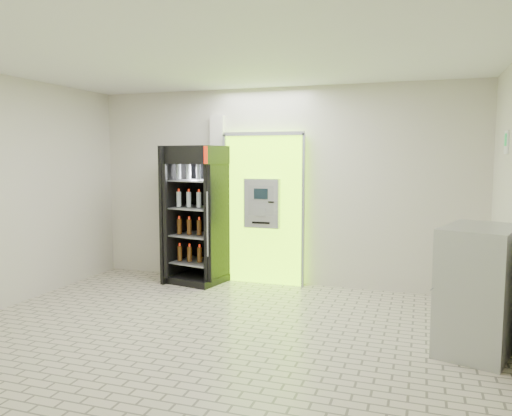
% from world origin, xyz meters
% --- Properties ---
extents(ground, '(6.00, 6.00, 0.00)m').
position_xyz_m(ground, '(0.00, 0.00, 0.00)').
color(ground, '#BCB39C').
rests_on(ground, ground).
extents(room_shell, '(6.00, 6.00, 6.00)m').
position_xyz_m(room_shell, '(0.00, 0.00, 1.84)').
color(room_shell, beige).
rests_on(room_shell, ground).
extents(atm_assembly, '(1.30, 0.24, 2.33)m').
position_xyz_m(atm_assembly, '(-0.20, 2.41, 1.17)').
color(atm_assembly, '#95FF0D').
rests_on(atm_assembly, ground).
extents(pillar, '(0.22, 0.11, 2.60)m').
position_xyz_m(pillar, '(-0.98, 2.45, 1.30)').
color(pillar, silver).
rests_on(pillar, ground).
extents(beverage_cooler, '(0.93, 0.88, 2.12)m').
position_xyz_m(beverage_cooler, '(-1.20, 2.15, 1.02)').
color(beverage_cooler, black).
rests_on(beverage_cooler, ground).
extents(steel_cabinet, '(0.92, 1.10, 1.27)m').
position_xyz_m(steel_cabinet, '(2.67, 0.49, 0.64)').
color(steel_cabinet, '#A1A4A8').
rests_on(steel_cabinet, ground).
extents(exit_sign, '(0.02, 0.22, 0.26)m').
position_xyz_m(exit_sign, '(2.99, 1.40, 2.12)').
color(exit_sign, white).
rests_on(exit_sign, room_shell).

